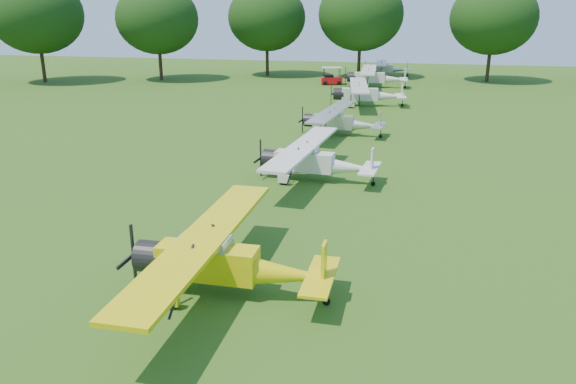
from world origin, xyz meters
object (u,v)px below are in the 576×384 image
at_px(aircraft_2, 223,258).
at_px(aircraft_6, 374,76).
at_px(aircraft_7, 385,67).
at_px(aircraft_3, 313,159).
at_px(aircraft_4, 339,120).
at_px(golf_cart, 331,79).
at_px(aircraft_5, 365,92).

bearing_deg(aircraft_2, aircraft_6, 89.04).
distance_m(aircraft_2, aircraft_7, 64.71).
height_order(aircraft_3, aircraft_7, aircraft_3).
bearing_deg(aircraft_4, golf_cart, 105.10).
distance_m(aircraft_6, golf_cart, 5.58).
distance_m(aircraft_4, golf_cart, 28.98).
bearing_deg(aircraft_5, aircraft_7, 81.79).
xyz_separation_m(aircraft_2, aircraft_6, (0.53, 51.82, 0.10)).
bearing_deg(aircraft_4, aircraft_2, -85.50).
bearing_deg(aircraft_6, aircraft_2, -94.07).
bearing_deg(aircraft_5, aircraft_3, -98.51).
xyz_separation_m(aircraft_4, aircraft_6, (0.28, 27.00, 0.22)).
xyz_separation_m(aircraft_3, aircraft_4, (-0.26, 11.73, -0.07)).
xyz_separation_m(aircraft_2, aircraft_5, (0.82, 38.26, 0.05)).
relative_size(aircraft_4, aircraft_7, 0.99).
bearing_deg(aircraft_4, aircraft_3, -83.67).
distance_m(aircraft_2, aircraft_5, 38.27).
bearing_deg(aircraft_6, aircraft_3, -93.53).
bearing_deg(aircraft_7, aircraft_5, -93.87).
distance_m(aircraft_5, golf_cart, 16.12).
distance_m(aircraft_6, aircraft_7, 12.90).
relative_size(aircraft_3, golf_cart, 3.83).
bearing_deg(aircraft_7, golf_cart, -120.60).
distance_m(aircraft_2, aircraft_6, 51.82).
distance_m(aircraft_3, aircraft_5, 25.18).
bearing_deg(golf_cart, aircraft_5, -84.49).
height_order(aircraft_3, aircraft_4, aircraft_3).
relative_size(aircraft_2, aircraft_6, 0.92).
relative_size(aircraft_2, golf_cart, 3.96).
xyz_separation_m(aircraft_4, aircraft_5, (0.58, 13.44, 0.17)).
relative_size(aircraft_5, aircraft_7, 1.15).
height_order(aircraft_4, aircraft_6, aircraft_6).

